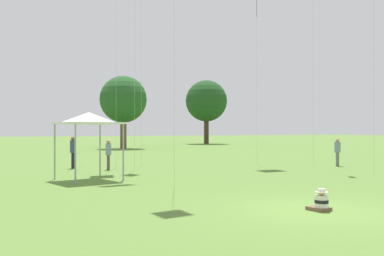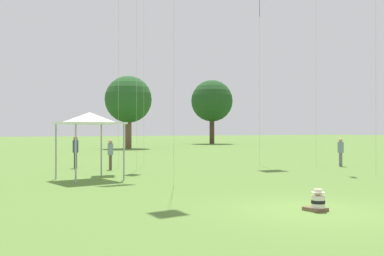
{
  "view_description": "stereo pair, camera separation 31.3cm",
  "coord_description": "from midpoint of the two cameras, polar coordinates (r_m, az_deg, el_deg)",
  "views": [
    {
      "loc": [
        -8.63,
        -9.38,
        2.2
      ],
      "look_at": [
        0.04,
        7.16,
        2.28
      ],
      "focal_mm": 42.0,
      "sensor_mm": 36.0,
      "label": 1
    },
    {
      "loc": [
        -8.36,
        -9.52,
        2.2
      ],
      "look_at": [
        0.04,
        7.16,
        2.28
      ],
      "focal_mm": 42.0,
      "sensor_mm": 36.0,
      "label": 2
    }
  ],
  "objects": [
    {
      "name": "distant_tree_1",
      "position": [
        71.84,
        1.71,
        3.43
      ],
      "size": [
        6.62,
        6.62,
        10.17
      ],
      "color": "#473323",
      "rests_on": "ground"
    },
    {
      "name": "seated_toddler",
      "position": [
        12.79,
        15.36,
        -9.03
      ],
      "size": [
        0.5,
        0.6,
        0.62
      ],
      "rotation": [
        0.0,
        0.0,
        0.1
      ],
      "color": "brown",
      "rests_on": "ground"
    },
    {
      "name": "person_standing_0",
      "position": [
        26.63,
        -15.21,
        -2.58
      ],
      "size": [
        0.44,
        0.44,
        1.84
      ],
      "rotation": [
        0.0,
        0.0,
        4.25
      ],
      "color": "black",
      "rests_on": "ground"
    },
    {
      "name": "canopy_tent",
      "position": [
        20.3,
        -13.41,
        1.14
      ],
      "size": [
        2.87,
        2.87,
        2.98
      ],
      "rotation": [
        0.0,
        0.0,
        0.19
      ],
      "color": "white",
      "rests_on": "ground"
    },
    {
      "name": "distant_tree_3",
      "position": [
        53.92,
        -8.88,
        3.57
      ],
      "size": [
        5.57,
        5.57,
        8.64
      ],
      "color": "brown",
      "rests_on": "ground"
    },
    {
      "name": "person_standing_2",
      "position": [
        25.2,
        -10.93,
        -2.95
      ],
      "size": [
        0.32,
        0.32,
        1.68
      ],
      "rotation": [
        0.0,
        0.0,
        3.19
      ],
      "color": "brown",
      "rests_on": "ground"
    },
    {
      "name": "ground_plane",
      "position": [
        12.9,
        14.29,
        -10.07
      ],
      "size": [
        300.0,
        300.0,
        0.0
      ],
      "primitive_type": "plane",
      "color": "#567A33"
    },
    {
      "name": "person_standing_3",
      "position": [
        28.67,
        17.69,
        -2.62
      ],
      "size": [
        0.5,
        0.5,
        1.7
      ],
      "rotation": [
        0.0,
        0.0,
        2.19
      ],
      "color": "slate",
      "rests_on": "ground"
    }
  ]
}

